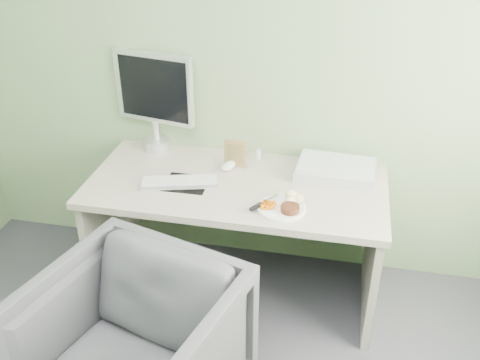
% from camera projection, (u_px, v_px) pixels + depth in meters
% --- Properties ---
extents(wall_back, '(3.50, 0.00, 3.50)m').
position_uv_depth(wall_back, '(251.00, 49.00, 2.88)').
color(wall_back, '#6C8C62').
rests_on(wall_back, floor).
extents(desk, '(1.60, 0.75, 0.73)m').
position_uv_depth(desk, '(236.00, 211.00, 2.96)').
color(desk, '#ACA390').
rests_on(desk, floor).
extents(plate, '(0.24, 0.24, 0.01)m').
position_uv_depth(plate, '(282.00, 208.00, 2.64)').
color(plate, white).
rests_on(plate, desk).
extents(steak, '(0.12, 0.12, 0.03)m').
position_uv_depth(steak, '(290.00, 209.00, 2.60)').
color(steak, black).
rests_on(steak, plate).
extents(potato_pile, '(0.13, 0.10, 0.06)m').
position_uv_depth(potato_pile, '(291.00, 197.00, 2.67)').
color(potato_pile, tan).
rests_on(potato_pile, plate).
extents(carrot_heap, '(0.07, 0.07, 0.04)m').
position_uv_depth(carrot_heap, '(269.00, 204.00, 2.63)').
color(carrot_heap, orange).
rests_on(carrot_heap, plate).
extents(steak_knife, '(0.12, 0.19, 0.02)m').
position_uv_depth(steak_knife, '(260.00, 204.00, 2.64)').
color(steak_knife, silver).
rests_on(steak_knife, plate).
extents(mousepad, '(0.23, 0.20, 0.00)m').
position_uv_depth(mousepad, '(186.00, 183.00, 2.86)').
color(mousepad, black).
rests_on(mousepad, desk).
extents(keyboard, '(0.42, 0.22, 0.02)m').
position_uv_depth(keyboard, '(180.00, 182.00, 2.85)').
color(keyboard, white).
rests_on(keyboard, desk).
extents(computer_mouse, '(0.10, 0.13, 0.04)m').
position_uv_depth(computer_mouse, '(228.00, 166.00, 2.99)').
color(computer_mouse, white).
rests_on(computer_mouse, desk).
extents(photo_frame, '(0.13, 0.04, 0.16)m').
position_uv_depth(photo_frame, '(235.00, 153.00, 2.99)').
color(photo_frame, '#9B7648').
rests_on(photo_frame, desk).
extents(eyedrop_bottle, '(0.03, 0.03, 0.08)m').
position_uv_depth(eyedrop_bottle, '(258.00, 154.00, 3.09)').
color(eyedrop_bottle, white).
rests_on(eyedrop_bottle, desk).
extents(scanner, '(0.44, 0.31, 0.07)m').
position_uv_depth(scanner, '(336.00, 171.00, 2.92)').
color(scanner, '#A9ABB0').
rests_on(scanner, desk).
extents(monitor, '(0.49, 0.17, 0.58)m').
position_uv_depth(monitor, '(154.00, 96.00, 3.07)').
color(monitor, silver).
rests_on(monitor, desk).
extents(desk_chair, '(1.00, 1.02, 0.75)m').
position_uv_depth(desk_chair, '(133.00, 355.00, 2.30)').
color(desk_chair, '#3C3C41').
rests_on(desk_chair, floor).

